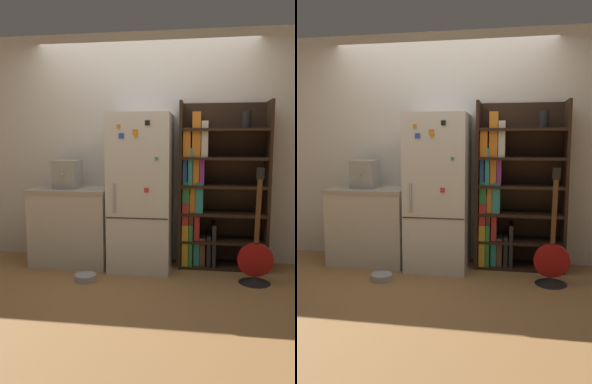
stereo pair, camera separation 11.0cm
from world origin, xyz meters
The scene contains 8 objects.
ground_plane centered at (0.00, 0.00, 0.00)m, with size 16.00×16.00×0.00m, color #A87542.
wall_back centered at (0.00, 0.47, 1.30)m, with size 8.00×0.05×2.60m.
refrigerator centered at (0.00, 0.14, 0.84)m, with size 0.65×0.65×1.67m.
bookshelf centered at (0.74, 0.29, 0.81)m, with size 0.95×0.38×1.80m.
kitchen_counter centered at (-0.80, 0.17, 0.43)m, with size 0.87×0.59×0.86m.
espresso_machine centered at (-0.85, 0.17, 1.02)m, with size 0.26×0.36×0.31m.
guitar centered at (1.18, -0.20, 0.17)m, with size 0.34×0.31×1.14m.
pet_bowl centered at (-0.49, -0.38, 0.04)m, with size 0.22×0.22×0.06m.
Camera 1 is at (0.64, -3.84, 1.36)m, focal length 35.00 mm.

